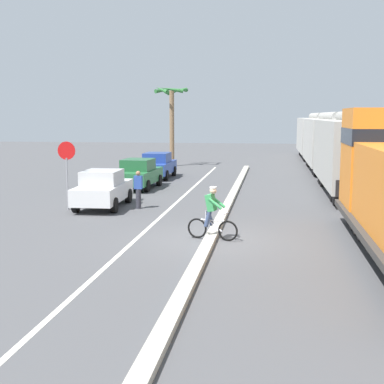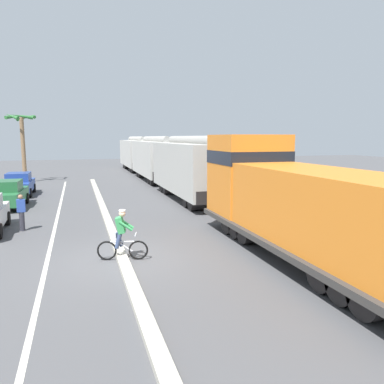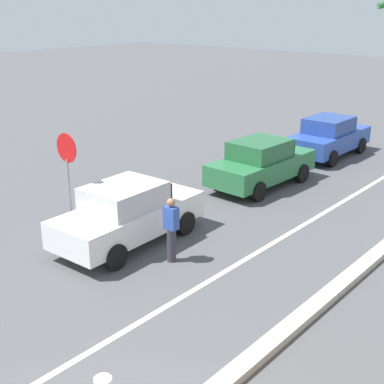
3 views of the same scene
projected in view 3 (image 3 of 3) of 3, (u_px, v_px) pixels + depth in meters
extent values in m
cube|color=#B2AD9E|center=(325.00, 298.00, 11.24)|extent=(0.36, 36.00, 0.16)
cube|color=silver|center=(234.00, 266.00, 12.74)|extent=(0.14, 36.00, 0.01)
cube|color=silver|center=(129.00, 218.00, 13.85)|extent=(1.86, 4.26, 0.70)
cube|color=beige|center=(124.00, 196.00, 13.52)|extent=(1.57, 1.96, 0.60)
cube|color=#1E232D|center=(151.00, 188.00, 14.27)|extent=(1.43, 0.18, 0.51)
cylinder|color=black|center=(142.00, 209.00, 15.40)|extent=(0.24, 0.65, 0.64)
cylinder|color=black|center=(185.00, 223.00, 14.45)|extent=(0.24, 0.65, 0.64)
cylinder|color=black|center=(70.00, 239.00, 13.47)|extent=(0.24, 0.65, 0.64)
cylinder|color=black|center=(115.00, 257.00, 12.53)|extent=(0.24, 0.65, 0.64)
cube|color=#286B3D|center=(262.00, 167.00, 18.18)|extent=(1.84, 4.25, 0.70)
cube|color=#225B34|center=(260.00, 149.00, 17.86)|extent=(1.56, 1.95, 0.60)
cube|color=#1E232D|center=(277.00, 145.00, 18.57)|extent=(1.43, 0.17, 0.51)
cylinder|color=black|center=(264.00, 164.00, 19.72)|extent=(0.24, 0.65, 0.64)
cylinder|color=black|center=(302.00, 173.00, 18.69)|extent=(0.24, 0.65, 0.64)
cylinder|color=black|center=(219.00, 181.00, 17.90)|extent=(0.24, 0.65, 0.64)
cylinder|color=black|center=(258.00, 191.00, 16.88)|extent=(0.24, 0.65, 0.64)
cube|color=#28479E|center=(329.00, 140.00, 21.77)|extent=(1.70, 4.20, 0.70)
cube|color=navy|center=(329.00, 125.00, 21.44)|extent=(1.50, 1.90, 0.60)
cube|color=#1E232D|center=(340.00, 122.00, 22.17)|extent=(1.43, 0.12, 0.51)
cylinder|color=black|center=(325.00, 139.00, 23.31)|extent=(0.22, 0.64, 0.64)
cylinder|color=black|center=(361.00, 145.00, 22.32)|extent=(0.22, 0.64, 0.64)
cylinder|color=black|center=(295.00, 151.00, 21.45)|extent=(0.22, 0.64, 0.64)
cylinder|color=black|center=(332.00, 158.00, 20.46)|extent=(0.22, 0.64, 0.64)
cylinder|color=white|center=(103.00, 380.00, 6.36)|extent=(0.22, 0.22, 0.05)
cylinder|color=gray|center=(70.00, 201.00, 13.85)|extent=(0.07, 0.07, 2.20)
cylinder|color=red|center=(66.00, 148.00, 13.40)|extent=(0.76, 0.03, 0.76)
cylinder|color=white|center=(67.00, 148.00, 13.41)|extent=(0.48, 0.02, 0.48)
cylinder|color=#33333D|center=(171.00, 245.00, 12.89)|extent=(0.22, 0.22, 0.85)
cube|color=#2D4CA5|center=(171.00, 218.00, 12.65)|extent=(0.34, 0.22, 0.56)
sphere|color=#9E7051|center=(171.00, 203.00, 12.52)|extent=(0.20, 0.20, 0.20)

